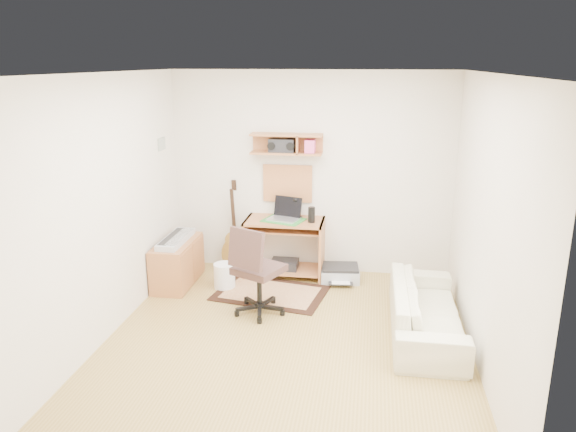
% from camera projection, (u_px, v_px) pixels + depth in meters
% --- Properties ---
extents(floor, '(3.60, 4.00, 0.01)m').
position_uv_depth(floor, '(287.00, 341.00, 5.47)').
color(floor, '#A78745').
rests_on(floor, ground).
extents(ceiling, '(3.60, 4.00, 0.01)m').
position_uv_depth(ceiling, '(286.00, 72.00, 4.75)').
color(ceiling, white).
rests_on(ceiling, ground).
extents(back_wall, '(3.60, 0.01, 2.60)m').
position_uv_depth(back_wall, '(311.00, 174.00, 7.02)').
color(back_wall, beige).
rests_on(back_wall, ground).
extents(left_wall, '(0.01, 4.00, 2.60)m').
position_uv_depth(left_wall, '(106.00, 209.00, 5.38)').
color(left_wall, beige).
rests_on(left_wall, ground).
extents(right_wall, '(0.01, 4.00, 2.60)m').
position_uv_depth(right_wall, '(487.00, 225.00, 4.84)').
color(right_wall, beige).
rests_on(right_wall, ground).
extents(wall_shelf, '(0.90, 0.25, 0.26)m').
position_uv_depth(wall_shelf, '(286.00, 144.00, 6.83)').
color(wall_shelf, '#AE6C3D').
rests_on(wall_shelf, back_wall).
extents(cork_board, '(0.64, 0.03, 0.49)m').
position_uv_depth(cork_board, '(288.00, 183.00, 7.07)').
color(cork_board, tan).
rests_on(cork_board, back_wall).
extents(wall_photo, '(0.02, 0.20, 0.15)m').
position_uv_depth(wall_photo, '(162.00, 144.00, 6.69)').
color(wall_photo, '#4C8CBF').
rests_on(wall_photo, left_wall).
extents(desk, '(1.00, 0.55, 0.75)m').
position_uv_depth(desk, '(284.00, 248.00, 7.05)').
color(desk, '#AE6C3D').
rests_on(desk, floor).
extents(laptop, '(0.47, 0.47, 0.29)m').
position_uv_depth(laptop, '(284.00, 210.00, 6.89)').
color(laptop, silver).
rests_on(laptop, desk).
extents(speaker, '(0.09, 0.09, 0.20)m').
position_uv_depth(speaker, '(312.00, 215.00, 6.82)').
color(speaker, black).
rests_on(speaker, desk).
extents(desk_lamp, '(0.09, 0.09, 0.27)m').
position_uv_depth(desk_lamp, '(300.00, 207.00, 7.02)').
color(desk_lamp, black).
rests_on(desk_lamp, desk).
extents(pencil_cup, '(0.07, 0.07, 0.10)m').
position_uv_depth(pencil_cup, '(311.00, 215.00, 6.98)').
color(pencil_cup, '#2D4289').
rests_on(pencil_cup, desk).
extents(boombox, '(0.32, 0.15, 0.16)m').
position_uv_depth(boombox, '(282.00, 145.00, 6.84)').
color(boombox, black).
rests_on(boombox, wall_shelf).
extents(rug, '(1.41, 1.06, 0.02)m').
position_uv_depth(rug, '(271.00, 293.00, 6.58)').
color(rug, beige).
rests_on(rug, floor).
extents(task_chair, '(0.70, 0.70, 1.03)m').
position_uv_depth(task_chair, '(259.00, 269.00, 5.94)').
color(task_chair, '#3B2722').
rests_on(task_chair, floor).
extents(cabinet, '(0.40, 0.90, 0.55)m').
position_uv_depth(cabinet, '(177.00, 263.00, 6.81)').
color(cabinet, '#AE6C3D').
rests_on(cabinet, floor).
extents(music_keyboard, '(0.24, 0.78, 0.07)m').
position_uv_depth(music_keyboard, '(176.00, 239.00, 6.72)').
color(music_keyboard, '#B2B5BA').
rests_on(music_keyboard, cabinet).
extents(guitar, '(0.32, 0.20, 1.20)m').
position_uv_depth(guitar, '(233.00, 226.00, 7.22)').
color(guitar, olive).
rests_on(guitar, floor).
extents(waste_basket, '(0.27, 0.27, 0.31)m').
position_uv_depth(waste_basket, '(225.00, 276.00, 6.71)').
color(waste_basket, white).
rests_on(waste_basket, floor).
extents(printer, '(0.52, 0.42, 0.18)m').
position_uv_depth(printer, '(340.00, 274.00, 6.96)').
color(printer, '#A5A8AA').
rests_on(printer, floor).
extents(sofa, '(0.51, 1.74, 0.68)m').
position_uv_depth(sofa, '(427.00, 302.00, 5.55)').
color(sofa, beige).
rests_on(sofa, floor).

